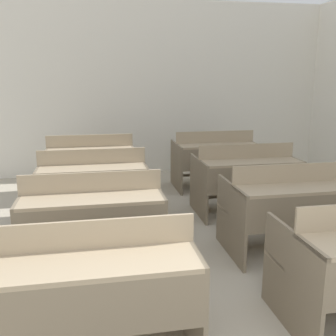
{
  "coord_description": "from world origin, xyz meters",
  "views": [
    {
      "loc": [
        -0.76,
        -0.53,
        1.71
      ],
      "look_at": [
        -0.0,
        3.46,
        0.77
      ],
      "focal_mm": 42.0,
      "sensor_mm": 36.0,
      "label": 1
    }
  ],
  "objects_px": {
    "bench_front_left": "(93,286)",
    "bench_second_right": "(291,206)",
    "bench_third_left": "(93,184)",
    "bench_third_right": "(246,177)",
    "bench_back_left": "(91,163)",
    "bench_second_left": "(93,218)",
    "bench_back_right": "(215,158)"
  },
  "relations": [
    {
      "from": "bench_second_left",
      "to": "bench_third_right",
      "type": "bearing_deg",
      "value": 31.18
    },
    {
      "from": "bench_third_left",
      "to": "bench_front_left",
      "type": "bearing_deg",
      "value": -90.21
    },
    {
      "from": "bench_front_left",
      "to": "bench_second_right",
      "type": "relative_size",
      "value": 1.0
    },
    {
      "from": "bench_third_right",
      "to": "bench_back_right",
      "type": "height_order",
      "value": "same"
    },
    {
      "from": "bench_front_left",
      "to": "bench_third_left",
      "type": "distance_m",
      "value": 2.37
    },
    {
      "from": "bench_back_left",
      "to": "bench_back_right",
      "type": "bearing_deg",
      "value": 0.94
    },
    {
      "from": "bench_third_left",
      "to": "bench_back_left",
      "type": "height_order",
      "value": "same"
    },
    {
      "from": "bench_third_left",
      "to": "bench_third_right",
      "type": "distance_m",
      "value": 1.91
    },
    {
      "from": "bench_back_left",
      "to": "bench_back_right",
      "type": "xyz_separation_m",
      "value": [
        1.91,
        0.03,
        0.0
      ]
    },
    {
      "from": "bench_front_left",
      "to": "bench_back_left",
      "type": "distance_m",
      "value": 3.56
    },
    {
      "from": "bench_front_left",
      "to": "bench_back_left",
      "type": "relative_size",
      "value": 1.0
    },
    {
      "from": "bench_third_right",
      "to": "bench_back_left",
      "type": "distance_m",
      "value": 2.28
    },
    {
      "from": "bench_third_right",
      "to": "bench_back_right",
      "type": "relative_size",
      "value": 1.0
    },
    {
      "from": "bench_front_left",
      "to": "bench_second_right",
      "type": "bearing_deg",
      "value": 31.64
    },
    {
      "from": "bench_second_right",
      "to": "bench_third_left",
      "type": "distance_m",
      "value": 2.25
    },
    {
      "from": "bench_front_left",
      "to": "bench_back_left",
      "type": "height_order",
      "value": "same"
    },
    {
      "from": "bench_back_left",
      "to": "bench_second_right",
      "type": "bearing_deg",
      "value": -50.73
    },
    {
      "from": "bench_second_left",
      "to": "bench_back_right",
      "type": "bearing_deg",
      "value": 51.62
    },
    {
      "from": "bench_front_left",
      "to": "bench_second_left",
      "type": "bearing_deg",
      "value": 89.99
    },
    {
      "from": "bench_second_right",
      "to": "bench_second_left",
      "type": "bearing_deg",
      "value": 179.41
    },
    {
      "from": "bench_second_right",
      "to": "bench_third_left",
      "type": "xyz_separation_m",
      "value": [
        -1.91,
        1.18,
        0.0
      ]
    },
    {
      "from": "bench_second_right",
      "to": "bench_back_left",
      "type": "xyz_separation_m",
      "value": [
        -1.94,
        2.38,
        0.0
      ]
    },
    {
      "from": "bench_front_left",
      "to": "bench_third_right",
      "type": "height_order",
      "value": "same"
    },
    {
      "from": "bench_front_left",
      "to": "bench_back_right",
      "type": "xyz_separation_m",
      "value": [
        1.89,
        3.59,
        0.0
      ]
    },
    {
      "from": "bench_second_left",
      "to": "bench_back_left",
      "type": "distance_m",
      "value": 2.36
    },
    {
      "from": "bench_third_left",
      "to": "bench_third_right",
      "type": "xyz_separation_m",
      "value": [
        1.91,
        -0.0,
        0.0
      ]
    },
    {
      "from": "bench_third_left",
      "to": "bench_back_left",
      "type": "distance_m",
      "value": 1.19
    },
    {
      "from": "bench_front_left",
      "to": "bench_second_left",
      "type": "relative_size",
      "value": 1.0
    },
    {
      "from": "bench_second_left",
      "to": "bench_second_right",
      "type": "relative_size",
      "value": 1.0
    },
    {
      "from": "bench_second_left",
      "to": "bench_second_right",
      "type": "bearing_deg",
      "value": -0.59
    },
    {
      "from": "bench_front_left",
      "to": "bench_second_left",
      "type": "distance_m",
      "value": 1.2
    },
    {
      "from": "bench_back_left",
      "to": "bench_front_left",
      "type": "bearing_deg",
      "value": -89.69
    }
  ]
}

